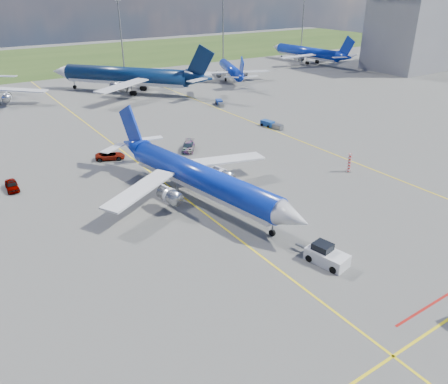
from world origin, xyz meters
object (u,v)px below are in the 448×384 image
service_car_c (188,147)px  baggage_tug_e (220,103)px  bg_jet_ne (231,80)px  warning_post (349,163)px  main_airliner (201,201)px  bg_jet_ene (307,63)px  bg_jet_n (128,92)px  service_car_b (110,156)px  baggage_tug_w (271,125)px  service_car_a (12,185)px  pushback_tug (326,255)px

service_car_c → baggage_tug_e: bearing=82.2°
bg_jet_ne → service_car_c: bg_jet_ne is taller
warning_post → main_airliner: size_ratio=0.08×
bg_jet_ene → service_car_c: size_ratio=8.18×
bg_jet_n → bg_jet_ne: bg_jet_n is taller
bg_jet_ne → service_car_c: bearing=71.5°
service_car_b → baggage_tug_e: (35.42, 20.48, -0.16)m
baggage_tug_w → service_car_a: bearing=173.3°
bg_jet_ne → baggage_tug_w: size_ratio=6.15×
baggage_tug_e → bg_jet_ne: bearing=73.2°
bg_jet_ene → service_car_b: size_ratio=8.53×
bg_jet_ene → service_car_c: 102.80m
baggage_tug_w → bg_jet_n: bearing=94.5°
pushback_tug → service_car_c: bearing=70.9°
bg_jet_n → service_car_b: size_ratio=10.14×
bg_jet_ne → baggage_tug_w: bg_jet_ne is taller
bg_jet_n → main_airliner: bearing=35.2°
bg_jet_ene → baggage_tug_w: bg_jet_ene is taller
bg_jet_n → service_car_c: bg_jet_n is taller
bg_jet_ne → service_car_b: bg_jet_ne is taller
bg_jet_ne → baggage_tug_e: (-20.08, -24.52, 0.51)m
warning_post → service_car_c: (-16.16, 22.49, -0.77)m
pushback_tug → baggage_tug_w: size_ratio=1.17×
bg_jet_ne → pushback_tug: 98.68m
service_car_a → baggage_tug_e: size_ratio=0.82×
bg_jet_ne → baggage_tug_e: bg_jet_ne is taller
main_airliner → baggage_tug_e: main_airliner is taller
bg_jet_n → bg_jet_ene: bg_jet_n is taller
bg_jet_ne → baggage_tug_w: 50.43m
bg_jet_ne → service_car_a: bg_jet_ne is taller
warning_post → baggage_tug_w: size_ratio=0.56×
warning_post → service_car_b: warning_post is taller
bg_jet_ne → service_car_c: 64.38m
bg_jet_n → main_airliner: 70.01m
bg_jet_n → bg_jet_ne: size_ratio=1.48×
bg_jet_n → service_car_b: (-22.00, -46.01, 0.67)m
service_car_c → main_airliner: bearing=-79.1°
baggage_tug_w → service_car_c: bearing=177.2°
baggage_tug_w → baggage_tug_e: bearing=76.6°
baggage_tug_w → baggage_tug_e: size_ratio=1.09×
service_car_b → baggage_tug_w: size_ratio=0.90×
warning_post → bg_jet_ene: (68.08, 81.41, -1.50)m
warning_post → baggage_tug_e: 46.82m
warning_post → baggage_tug_w: (4.96, 25.21, -0.95)m
pushback_tug → baggage_tug_e: pushback_tug is taller
pushback_tug → bg_jet_ne: bearing=49.6°
warning_post → pushback_tug: size_ratio=0.48×
warning_post → baggage_tug_w: 25.71m
pushback_tug → service_car_b: bearing=89.4°
main_airliner → service_car_c: (8.34, 18.41, 0.73)m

